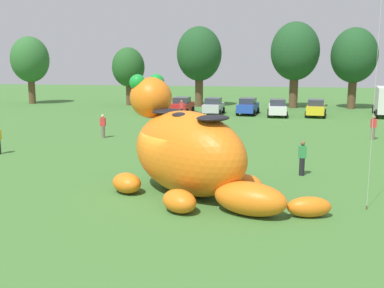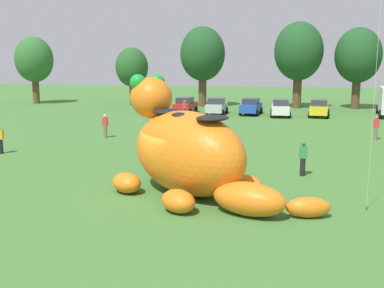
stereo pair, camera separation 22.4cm
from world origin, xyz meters
name	(u,v)px [view 1 (the left image)]	position (x,y,z in m)	size (l,w,h in m)	color
ground_plane	(164,193)	(0.00, 0.00, 0.00)	(160.00, 160.00, 0.00)	#427533
giant_inflatable_creature	(188,152)	(1.02, 0.13, 1.81)	(9.22, 6.96, 4.96)	orange
car_orange	(151,105)	(-8.50, 28.96, 0.86)	(1.99, 4.13, 1.72)	orange
car_red	(182,105)	(-5.14, 29.15, 0.86)	(2.11, 4.19, 1.72)	red
car_silver	(214,106)	(-1.78, 28.92, 0.86)	(2.05, 4.16, 1.72)	#B7BABF
car_blue	(248,106)	(1.75, 29.40, 0.86)	(2.28, 4.26, 1.72)	#2347B7
car_white	(277,108)	(4.74, 28.34, 0.86)	(1.99, 4.13, 1.72)	white
car_yellow	(316,108)	(8.52, 28.85, 0.86)	(2.29, 4.27, 1.72)	yellow
tree_far_left	(30,60)	(-26.36, 36.48, 5.56)	(4.79, 4.79, 8.51)	brown
tree_left	(128,68)	(-13.45, 36.79, 4.64)	(4.00, 4.00, 7.09)	brown
tree_mid_left	(199,54)	(-4.61, 36.87, 6.21)	(5.35, 5.35, 9.50)	brown
tree_centre_left	(295,52)	(6.58, 37.11, 6.48)	(5.58, 5.58, 9.90)	brown
tree_centre	(354,56)	(13.17, 37.33, 6.02)	(5.18, 5.18, 9.20)	brown
spectator_mid_field	(302,158)	(5.92, 4.17, 0.85)	(0.38, 0.26, 1.71)	black
spectator_by_cars	(103,126)	(-7.69, 12.93, 0.85)	(0.38, 0.26, 1.71)	#726656
spectator_wandering	(182,109)	(-4.50, 25.76, 0.85)	(0.38, 0.26, 1.71)	black
spectator_far_side	(373,128)	(11.42, 15.63, 0.85)	(0.38, 0.26, 1.71)	#726656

